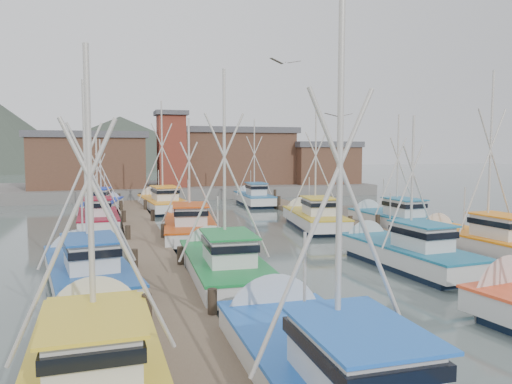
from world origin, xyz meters
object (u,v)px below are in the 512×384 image
object	(u,v)px
boat_12	(161,202)
lookout_tower	(171,148)
boat_4	(222,264)
boat_0	(322,369)
boat_8	(189,227)

from	to	relation	value
boat_12	lookout_tower	bearing A→B (deg)	73.06
lookout_tower	boat_12	xyz separation A→B (m)	(-2.42, -11.59, -4.86)
lookout_tower	boat_4	distance (m)	37.14
lookout_tower	boat_0	size ratio (longest dim) A/B	0.87
lookout_tower	boat_12	bearing A→B (deg)	-101.80
lookout_tower	boat_8	size ratio (longest dim) A/B	0.86
boat_4	boat_12	size ratio (longest dim) A/B	0.89
lookout_tower	boat_0	world-z (taller)	lookout_tower
boat_0	boat_12	world-z (taller)	boat_12
lookout_tower	boat_12	world-z (taller)	boat_12
boat_4	boat_8	xyz separation A→B (m)	(0.31, 10.58, -0.00)
boat_0	boat_8	bearing A→B (deg)	89.61
boat_0	boat_4	bearing A→B (deg)	90.20
boat_0	boat_12	size ratio (longest dim) A/B	0.93
boat_4	boat_8	distance (m)	10.59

